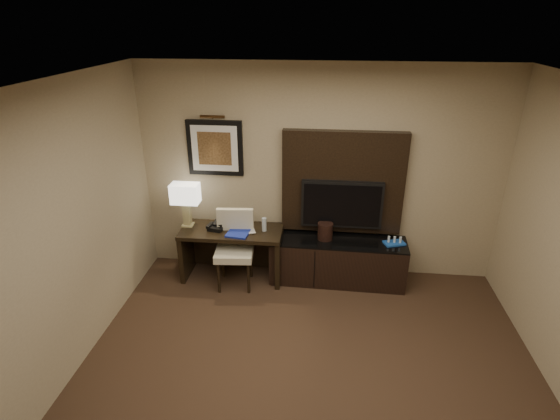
# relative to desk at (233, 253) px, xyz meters

# --- Properties ---
(ceiling) EXTENTS (4.50, 5.00, 0.01)m
(ceiling) POSITION_rel_desk_xyz_m (1.07, -2.15, 2.36)
(ceiling) COLOR silver
(ceiling) RESTS_ON wall_back
(wall_back) EXTENTS (4.50, 0.01, 2.70)m
(wall_back) POSITION_rel_desk_xyz_m (1.07, 0.35, 1.01)
(wall_back) COLOR tan
(wall_back) RESTS_ON floor
(wall_left) EXTENTS (0.01, 5.00, 2.70)m
(wall_left) POSITION_rel_desk_xyz_m (-1.18, -2.15, 1.01)
(wall_left) COLOR tan
(wall_left) RESTS_ON floor
(desk) EXTENTS (1.29, 0.56, 0.69)m
(desk) POSITION_rel_desk_xyz_m (0.00, 0.00, 0.00)
(desk) COLOR black
(desk) RESTS_ON floor
(credenza) EXTENTS (1.71, 0.51, 0.59)m
(credenza) POSITION_rel_desk_xyz_m (1.35, 0.05, -0.05)
(credenza) COLOR black
(credenza) RESTS_ON floor
(tv_wall_panel) EXTENTS (1.50, 0.12, 1.30)m
(tv_wall_panel) POSITION_rel_desk_xyz_m (1.37, 0.29, 0.93)
(tv_wall_panel) COLOR black
(tv_wall_panel) RESTS_ON wall_back
(tv) EXTENTS (1.00, 0.08, 0.60)m
(tv) POSITION_rel_desk_xyz_m (1.37, 0.19, 0.68)
(tv) COLOR black
(tv) RESTS_ON tv_wall_panel
(artwork) EXTENTS (0.70, 0.04, 0.70)m
(artwork) POSITION_rel_desk_xyz_m (-0.23, 0.33, 1.31)
(artwork) COLOR black
(artwork) RESTS_ON wall_back
(picture_light) EXTENTS (0.04, 0.04, 0.30)m
(picture_light) POSITION_rel_desk_xyz_m (-0.23, 0.29, 1.71)
(picture_light) COLOR #432A15
(picture_light) RESTS_ON wall_back
(desk_chair) EXTENTS (0.50, 0.57, 0.96)m
(desk_chair) POSITION_rel_desk_xyz_m (0.07, -0.18, 0.14)
(desk_chair) COLOR beige
(desk_chair) RESTS_ON floor
(table_lamp) EXTENTS (0.41, 0.28, 0.61)m
(table_lamp) POSITION_rel_desk_xyz_m (-0.58, 0.06, 0.65)
(table_lamp) COLOR tan
(table_lamp) RESTS_ON desk
(desk_phone) EXTENTS (0.21, 0.20, 0.09)m
(desk_phone) POSITION_rel_desk_xyz_m (-0.19, -0.01, 0.39)
(desk_phone) COLOR black
(desk_phone) RESTS_ON desk
(blue_folder) EXTENTS (0.31, 0.38, 0.02)m
(blue_folder) POSITION_rel_desk_xyz_m (0.12, -0.06, 0.35)
(blue_folder) COLOR #172897
(blue_folder) RESTS_ON desk
(book) EXTENTS (0.15, 0.07, 0.20)m
(book) POSITION_rel_desk_xyz_m (0.15, -0.04, 0.44)
(book) COLOR gray
(book) RESTS_ON desk
(water_bottle) EXTENTS (0.07, 0.07, 0.17)m
(water_bottle) POSITION_rel_desk_xyz_m (0.42, 0.02, 0.43)
(water_bottle) COLOR silver
(water_bottle) RESTS_ON desk
(ice_bucket) EXTENTS (0.23, 0.23, 0.21)m
(ice_bucket) POSITION_rel_desk_xyz_m (1.18, 0.08, 0.35)
(ice_bucket) COLOR black
(ice_bucket) RESTS_ON credenza
(minibar_tray) EXTENTS (0.29, 0.22, 0.09)m
(minibar_tray) POSITION_rel_desk_xyz_m (2.03, 0.04, 0.29)
(minibar_tray) COLOR #1B53B3
(minibar_tray) RESTS_ON credenza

